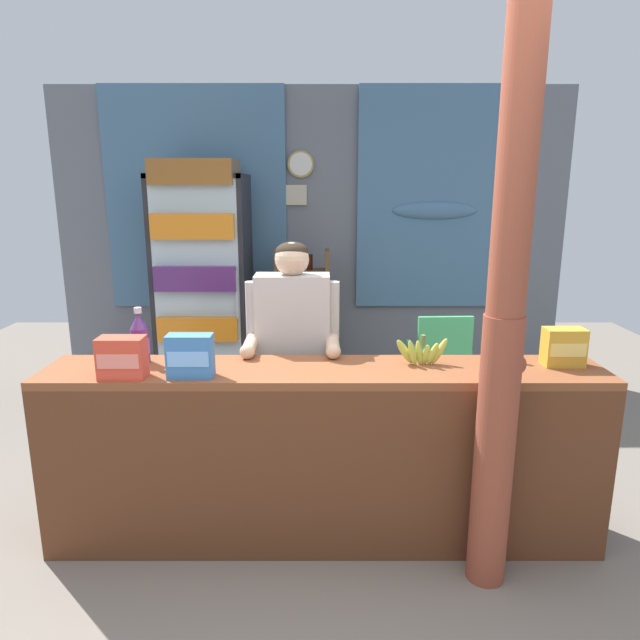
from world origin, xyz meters
TOP-DOWN VIEW (x-y plane):
  - ground_plane at (0.00, 1.25)m, footprint 8.13×8.13m
  - back_wall_curtained at (-0.01, 3.17)m, footprint 4.70×0.22m
  - stall_counter at (0.10, 0.43)m, footprint 2.79×0.44m
  - timber_post at (0.86, 0.19)m, footprint 0.20×0.18m
  - drink_fridge at (-0.92, 2.62)m, footprint 0.77×0.70m
  - bottle_shelf_rack at (-0.08, 2.80)m, footprint 0.48×0.28m
  - plastic_lawn_chair at (1.02, 2.10)m, footprint 0.46×0.46m
  - shopkeeper at (-0.08, 0.95)m, footprint 0.53×0.42m
  - soda_bottle_grape_soda at (-0.84, 0.62)m, footprint 0.09×0.09m
  - soda_bottle_orange_soda at (1.02, 0.68)m, footprint 0.08×0.08m
  - snack_box_crackers at (-0.85, 0.38)m, footprint 0.21×0.12m
  - snack_box_biscuit at (-0.53, 0.39)m, footprint 0.21×0.10m
  - snack_box_choco_powder at (1.30, 0.57)m, footprint 0.20×0.12m
  - banana_bunch at (0.59, 0.59)m, footprint 0.29×0.07m

SIDE VIEW (x-z plane):
  - ground_plane at x=0.00m, z-range 0.00..0.00m
  - plastic_lawn_chair at x=1.02m, z-range 0.06..0.92m
  - stall_counter at x=0.10m, z-range 0.09..1.03m
  - bottle_shelf_rack at x=-0.08m, z-range 0.02..1.29m
  - shopkeeper at x=-0.08m, z-range 0.20..1.72m
  - banana_bunch at x=0.59m, z-range 0.92..1.08m
  - soda_bottle_orange_soda at x=1.02m, z-range 0.92..1.13m
  - snack_box_choco_powder at x=1.30m, z-range 0.94..1.13m
  - snack_box_crackers at x=-0.85m, z-range 0.94..1.13m
  - snack_box_biscuit at x=-0.53m, z-range 0.94..1.14m
  - soda_bottle_grape_soda at x=-0.84m, z-range 0.91..1.20m
  - drink_fridge at x=-0.92m, z-range 0.10..2.12m
  - timber_post at x=0.86m, z-range -0.05..2.51m
  - back_wall_curtained at x=-0.01m, z-range 0.05..2.74m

